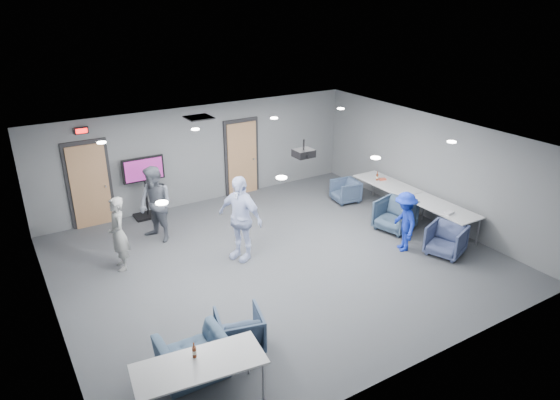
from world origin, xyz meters
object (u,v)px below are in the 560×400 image
person_a (118,234)px  chair_right_b (395,215)px  person_d (404,222)px  tv_stand (145,184)px  chair_right_a (345,191)px  chair_right_c (446,240)px  person_c (240,218)px  table_front_left (199,366)px  projector (304,153)px  table_right_b (442,209)px  table_right_a (387,184)px  person_b (156,205)px  bottle_front (194,352)px  chair_front_b (194,358)px  chair_front_a (239,330)px  bottle_right (377,177)px

person_a → chair_right_b: size_ratio=1.89×
person_d → chair_right_b: bearing=170.3°
person_d → tv_stand: (-4.40, 4.80, 0.22)m
chair_right_a → chair_right_c: 3.58m
person_c → chair_right_c: (3.97, -2.25, -0.61)m
person_a → table_front_left: size_ratio=0.85×
projector → table_right_b: bearing=-14.4°
person_a → table_right_b: person_a is taller
person_c → table_right_a: size_ratio=1.01×
person_b → chair_right_c: (5.25, -4.03, -0.55)m
chair_right_a → table_right_a: bearing=42.8°
chair_right_a → bottle_front: 7.97m
chair_right_c → person_a: bearing=-137.1°
person_a → chair_front_b: size_ratio=1.59×
chair_right_a → person_c: bearing=-63.4°
person_d → tv_stand: size_ratio=0.86×
bottle_front → tv_stand: 6.73m
chair_front_b → tv_stand: (1.23, 6.15, 0.59)m
chair_right_c → chair_front_a: chair_right_c is taller
table_front_left → person_a: bearing=96.2°
projector → bottle_front: bearing=-143.7°
person_a → projector: projector is taller
person_d → bottle_front: 6.04m
chair_right_a → bottle_right: size_ratio=2.71×
person_a → bottle_right: person_a is taller
chair_right_a → table_right_a: table_right_a is taller
person_b → tv_stand: person_b is taller
chair_front_a → table_right_a: size_ratio=0.39×
person_d → chair_front_a: 4.88m
person_c → tv_stand: (-1.08, 3.22, -0.04)m
person_d → table_front_left: 6.09m
table_right_a → bottle_right: size_ratio=7.46×
person_b → table_right_a: size_ratio=0.95×
person_a → person_d: bearing=69.6°
bottle_front → projector: bearing=36.8°
chair_right_c → chair_front_a: (-5.39, -0.45, -0.01)m
person_b → table_right_b: size_ratio=0.98×
person_c → projector: projector is taller
table_right_b → bottle_right: size_ratio=7.24×
table_right_b → person_a: bearing=70.9°
table_right_a → bottle_front: bottle_front is taller
person_d → table_right_b: 1.30m
bottle_front → projector: size_ratio=0.61×
tv_stand → chair_right_a: bearing=-20.5°
bottle_front → bottle_right: size_ratio=0.95×
chair_right_a → chair_front_b: chair_front_b is taller
person_a → chair_right_a: 6.38m
chair_front_a → tv_stand: (0.34, 5.93, 0.58)m
person_d → tv_stand: bearing=-113.9°
table_right_a → chair_right_a: bearing=34.7°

